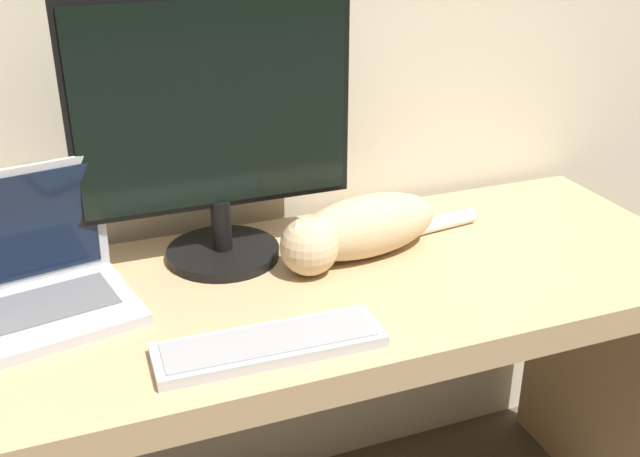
% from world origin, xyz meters
% --- Properties ---
extents(desk, '(1.75, 0.60, 0.77)m').
position_xyz_m(desk, '(0.00, 0.30, 0.62)').
color(desk, tan).
rests_on(desk, ground_plane).
extents(monitor, '(0.54, 0.23, 0.52)m').
position_xyz_m(monitor, '(-0.07, 0.46, 1.04)').
color(monitor, black).
rests_on(monitor, desk).
extents(laptop, '(0.39, 0.30, 0.25)m').
position_xyz_m(laptop, '(-0.45, 0.37, 0.82)').
color(laptop, '#B7B7BC').
rests_on(laptop, desk).
extents(external_keyboard, '(0.38, 0.12, 0.02)m').
position_xyz_m(external_keyboard, '(-0.08, 0.10, 0.78)').
color(external_keyboard, '#BCBCC1').
rests_on(external_keyboard, desk).
extents(cat, '(0.49, 0.18, 0.13)m').
position_xyz_m(cat, '(0.19, 0.36, 0.83)').
color(cat, '#D1B284').
rests_on(cat, desk).
extents(small_toy, '(0.04, 0.04, 0.04)m').
position_xyz_m(small_toy, '(0.27, 0.48, 0.79)').
color(small_toy, red).
rests_on(small_toy, desk).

